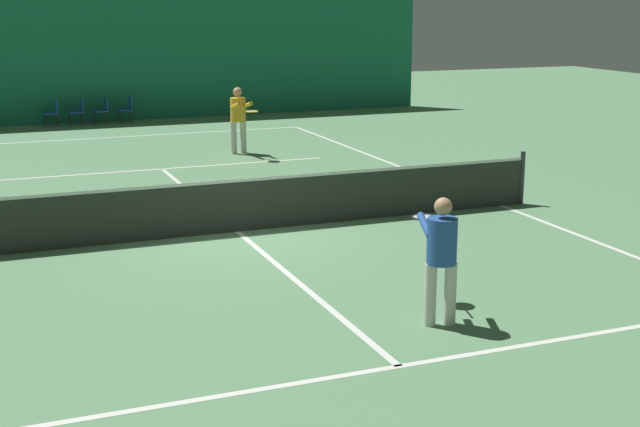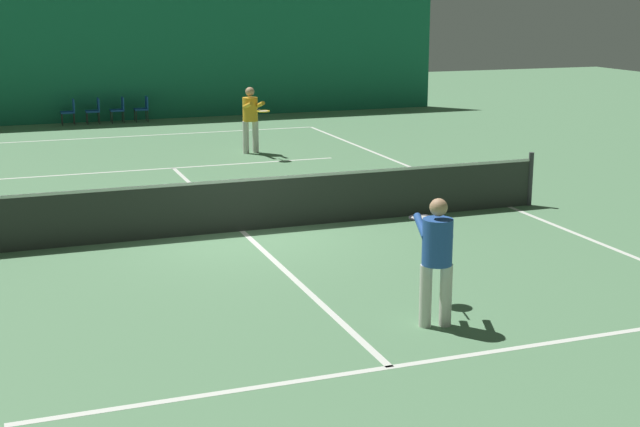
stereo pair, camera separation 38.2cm
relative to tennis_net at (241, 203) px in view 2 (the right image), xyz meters
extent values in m
plane|color=#56845B|center=(0.00, 0.00, -0.51)|extent=(60.00, 60.00, 0.00)
cube|color=#196B4C|center=(0.00, 15.60, 1.58)|extent=(23.00, 0.12, 4.19)
cube|color=silver|center=(0.00, 11.90, -0.51)|extent=(11.00, 0.10, 0.00)
cube|color=silver|center=(0.00, 6.40, -0.51)|extent=(8.25, 0.10, 0.00)
cube|color=silver|center=(0.00, -6.40, -0.51)|extent=(8.25, 0.10, 0.00)
cube|color=silver|center=(5.50, 0.00, -0.51)|extent=(0.10, 23.80, 0.00)
cube|color=silver|center=(0.00, 0.00, -0.51)|extent=(0.10, 12.80, 0.00)
cube|color=#2D332D|center=(0.00, 0.00, -0.04)|extent=(11.90, 0.02, 0.95)
cube|color=white|center=(0.00, 0.00, 0.41)|extent=(11.90, 0.02, 0.05)
cylinder|color=#333338|center=(5.95, 0.00, 0.02)|extent=(0.10, 0.10, 1.07)
cylinder|color=beige|center=(0.95, -5.37, -0.10)|extent=(0.19, 0.19, 0.81)
cylinder|color=beige|center=(1.20, -5.43, -0.10)|extent=(0.19, 0.19, 0.81)
cylinder|color=#234C99|center=(1.07, -5.40, 0.60)|extent=(0.46, 0.46, 0.59)
sphere|color=tan|center=(1.07, -5.40, 1.04)|extent=(0.23, 0.23, 0.23)
cylinder|color=#234C99|center=(0.99, -5.10, 0.73)|extent=(0.23, 0.57, 0.24)
cylinder|color=#234C99|center=(1.29, -5.18, 0.73)|extent=(0.23, 0.57, 0.24)
cylinder|color=black|center=(1.25, -4.73, 0.66)|extent=(0.10, 0.30, 0.03)
torus|color=black|center=(1.32, -4.44, 0.66)|extent=(0.40, 0.40, 0.03)
cylinder|color=silver|center=(1.32, -4.44, 0.66)|extent=(0.34, 0.34, 0.00)
cylinder|color=beige|center=(2.51, 7.85, -0.08)|extent=(0.18, 0.18, 0.86)
cylinder|color=beige|center=(2.23, 7.83, -0.08)|extent=(0.18, 0.18, 0.86)
cylinder|color=gold|center=(2.37, 7.84, 0.66)|extent=(0.43, 0.43, 0.62)
sphere|color=tan|center=(2.37, 7.84, 1.13)|extent=(0.24, 0.24, 0.24)
cylinder|color=gold|center=(2.55, 7.57, 0.80)|extent=(0.14, 0.60, 0.25)
cylinder|color=gold|center=(2.23, 7.55, 0.80)|extent=(0.14, 0.60, 0.25)
cylinder|color=black|center=(2.42, 7.13, 0.73)|extent=(0.05, 0.31, 0.03)
torus|color=gold|center=(2.44, 6.82, 0.73)|extent=(0.35, 0.35, 0.03)
cylinder|color=silver|center=(2.44, 6.82, 0.73)|extent=(0.29, 0.29, 0.00)
cylinder|color=#2D2D2D|center=(-1.98, 15.24, -0.32)|extent=(0.03, 0.03, 0.39)
cylinder|color=#2D2D2D|center=(-1.98, 14.86, -0.32)|extent=(0.03, 0.03, 0.39)
cylinder|color=#2D2D2D|center=(-1.60, 15.24, -0.32)|extent=(0.03, 0.03, 0.39)
cylinder|color=#2D2D2D|center=(-1.60, 14.86, -0.32)|extent=(0.03, 0.03, 0.39)
cube|color=#19479E|center=(-1.79, 15.05, -0.10)|extent=(0.44, 0.44, 0.05)
cube|color=#19479E|center=(-1.59, 15.05, 0.13)|extent=(0.04, 0.44, 0.40)
cylinder|color=#2D2D2D|center=(-1.19, 15.24, -0.32)|extent=(0.03, 0.03, 0.39)
cylinder|color=#2D2D2D|center=(-1.19, 14.86, -0.32)|extent=(0.03, 0.03, 0.39)
cylinder|color=#2D2D2D|center=(-0.81, 15.24, -0.32)|extent=(0.03, 0.03, 0.39)
cylinder|color=#2D2D2D|center=(-0.81, 14.86, -0.32)|extent=(0.03, 0.03, 0.39)
cube|color=#19479E|center=(-1.00, 15.05, -0.10)|extent=(0.44, 0.44, 0.05)
cube|color=#19479E|center=(-0.80, 15.05, 0.13)|extent=(0.04, 0.44, 0.40)
cylinder|color=#2D2D2D|center=(-0.40, 15.24, -0.32)|extent=(0.03, 0.03, 0.39)
cylinder|color=#2D2D2D|center=(-0.40, 14.86, -0.32)|extent=(0.03, 0.03, 0.39)
cylinder|color=#2D2D2D|center=(-0.02, 15.24, -0.32)|extent=(0.03, 0.03, 0.39)
cylinder|color=#2D2D2D|center=(-0.02, 14.86, -0.32)|extent=(0.03, 0.03, 0.39)
cube|color=#19479E|center=(-0.21, 15.05, -0.10)|extent=(0.44, 0.44, 0.05)
cube|color=#19479E|center=(-0.01, 15.05, 0.13)|extent=(0.04, 0.44, 0.40)
cylinder|color=#2D2D2D|center=(0.40, 15.24, -0.32)|extent=(0.03, 0.03, 0.39)
cylinder|color=#2D2D2D|center=(0.40, 14.86, -0.32)|extent=(0.03, 0.03, 0.39)
cylinder|color=#2D2D2D|center=(0.78, 15.24, -0.32)|extent=(0.03, 0.03, 0.39)
cylinder|color=#2D2D2D|center=(0.78, 14.86, -0.32)|extent=(0.03, 0.03, 0.39)
cube|color=#19479E|center=(0.59, 15.05, -0.10)|extent=(0.44, 0.44, 0.05)
cube|color=#19479E|center=(0.79, 15.05, 0.13)|extent=(0.04, 0.44, 0.40)
camera|label=1|loc=(-4.30, -14.78, 3.56)|focal=50.00mm
camera|label=2|loc=(-3.94, -14.92, 3.56)|focal=50.00mm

